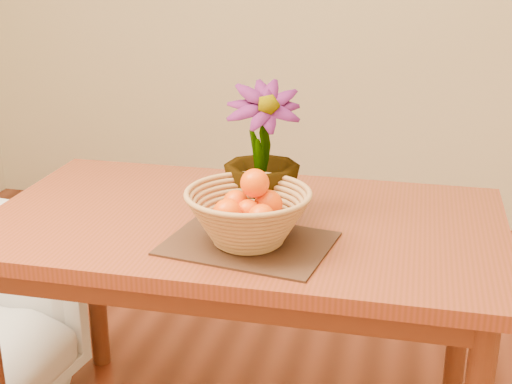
# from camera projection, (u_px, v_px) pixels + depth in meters

# --- Properties ---
(table) EXTENTS (1.40, 0.80, 0.75)m
(table) POSITION_uv_depth(u_px,v_px,m) (244.00, 247.00, 1.97)
(table) COLOR maroon
(table) RESTS_ON floor
(placemat) EXTENTS (0.44, 0.36, 0.01)m
(placemat) POSITION_uv_depth(u_px,v_px,m) (248.00, 243.00, 1.77)
(placemat) COLOR #382014
(placemat) RESTS_ON table
(wicker_basket) EXTENTS (0.31, 0.31, 0.13)m
(wicker_basket) POSITION_uv_depth(u_px,v_px,m) (248.00, 219.00, 1.75)
(wicker_basket) COLOR #B7784C
(wicker_basket) RESTS_ON placemat
(orange_pile) EXTENTS (0.15, 0.16, 0.13)m
(orange_pile) POSITION_uv_depth(u_px,v_px,m) (249.00, 204.00, 1.74)
(orange_pile) COLOR #FD5404
(orange_pile) RESTS_ON wicker_basket
(potted_plant) EXTENTS (0.26, 0.26, 0.36)m
(potted_plant) POSITION_uv_depth(u_px,v_px,m) (262.00, 152.00, 1.89)
(potted_plant) COLOR #1C4D16
(potted_plant) RESTS_ON table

